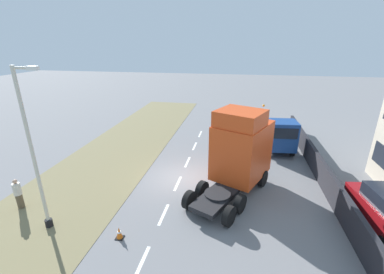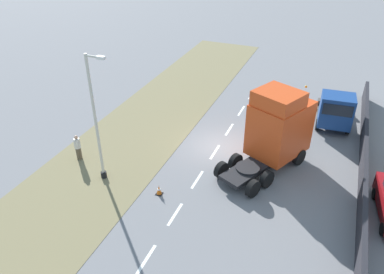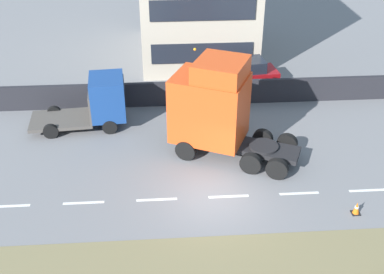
# 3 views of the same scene
# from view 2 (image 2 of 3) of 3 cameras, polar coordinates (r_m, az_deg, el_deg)

# --- Properties ---
(ground_plane) EXTENTS (120.00, 120.00, 0.00)m
(ground_plane) POSITION_cam_2_polar(r_m,az_deg,el_deg) (25.41, 4.04, -1.48)
(ground_plane) COLOR slate
(ground_plane) RESTS_ON ground
(grass_verge) EXTENTS (7.00, 44.00, 0.01)m
(grass_verge) POSITION_cam_2_polar(r_m,az_deg,el_deg) (27.54, -7.87, 1.10)
(grass_verge) COLOR olive
(grass_verge) RESTS_ON ground
(lane_markings) EXTENTS (0.16, 21.00, 0.00)m
(lane_markings) POSITION_cam_2_polar(r_m,az_deg,el_deg) (24.86, 3.52, -2.29)
(lane_markings) COLOR white
(lane_markings) RESTS_ON ground
(boundary_wall) EXTENTS (0.25, 24.00, 1.49)m
(boundary_wall) POSITION_cam_2_polar(r_m,az_deg,el_deg) (24.33, 24.65, -4.22)
(boundary_wall) COLOR #232328
(boundary_wall) RESTS_ON ground
(lorry_cab) EXTENTS (4.92, 6.57, 5.12)m
(lorry_cab) POSITION_cam_2_polar(r_m,az_deg,el_deg) (23.09, 12.87, 1.30)
(lorry_cab) COLOR black
(lorry_cab) RESTS_ON ground
(flatbed_truck) EXTENTS (2.66, 5.38, 2.83)m
(flatbed_truck) POSITION_cam_2_polar(r_m,az_deg,el_deg) (28.63, 21.02, 3.79)
(flatbed_truck) COLOR navy
(flatbed_truck) RESTS_ON ground
(lamp_post) EXTENTS (1.29, 0.34, 7.68)m
(lamp_post) POSITION_cam_2_polar(r_m,az_deg,el_deg) (21.25, -14.22, 1.57)
(lamp_post) COLOR black
(lamp_post) RESTS_ON ground
(pedestrian) EXTENTS (0.39, 0.39, 1.74)m
(pedestrian) POSITION_cam_2_polar(r_m,az_deg,el_deg) (24.77, -17.00, -1.55)
(pedestrian) COLOR brown
(pedestrian) RESTS_ON ground
(traffic_cone_lead) EXTENTS (0.36, 0.36, 0.58)m
(traffic_cone_lead) POSITION_cam_2_polar(r_m,az_deg,el_deg) (21.29, -5.05, -8.05)
(traffic_cone_lead) COLOR black
(traffic_cone_lead) RESTS_ON ground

